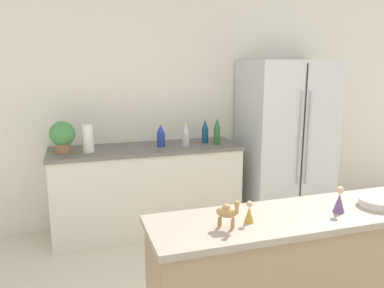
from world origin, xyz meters
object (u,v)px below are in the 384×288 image
Objects in this scene: back_bottle_3 at (217,131)px; fruit_bowl at (378,201)px; paper_towel_roll at (88,139)px; back_bottle_2 at (205,132)px; refrigerator at (285,141)px; wise_man_figurine_crimson at (339,201)px; potted_plant at (62,136)px; back_bottle_0 at (186,135)px; wise_man_figurine_blue at (249,213)px; camel_figurine at (227,212)px; back_bottle_1 at (161,136)px.

back_bottle_3 reaches higher than fruit_bowl.
back_bottle_3 is at bearing -0.95° from paper_towel_roll.
back_bottle_3 is (1.30, -0.02, 0.01)m from paper_towel_roll.
back_bottle_2 is at bearing 128.13° from back_bottle_3.
back_bottle_3 is at bearing -177.97° from refrigerator.
back_bottle_2 reaches higher than wise_man_figurine_crimson.
potted_plant is at bearing 177.63° from back_bottle_3.
paper_towel_roll reaches higher than fruit_bowl.
paper_towel_roll reaches higher than wise_man_figurine_crimson.
back_bottle_0 is at bearing -0.89° from paper_towel_roll.
fruit_bowl is (0.55, -2.00, -0.07)m from back_bottle_0.
camel_figurine is at bearing -166.07° from wise_man_figurine_blue.
paper_towel_roll is at bearing 126.88° from fruit_bowl.
back_bottle_1 is at bearing 3.98° from paper_towel_roll.
refrigerator is 5.87× the size of potted_plant.
potted_plant is at bearing 111.14° from camel_figurine.
back_bottle_2 is 1.73× the size of camel_figurine.
potted_plant reaches higher than wise_man_figurine_crimson.
camel_figurine is 0.66m from wise_man_figurine_crimson.
paper_towel_roll is at bearing 179.05° from back_bottle_3.
back_bottle_3 is at bearing 88.05° from wise_man_figurine_crimson.
camel_figurine is (0.57, -2.04, -0.03)m from paper_towel_roll.
paper_towel_roll is at bearing 179.11° from back_bottle_0.
potted_plant is 2.25m from wise_man_figurine_blue.
refrigerator is at bearing 66.00° from wise_man_figurine_crimson.
back_bottle_1 is at bearing 103.99° from wise_man_figurine_crimson.
back_bottle_3 is 1.95× the size of camel_figurine.
back_bottle_2 is at bearing 76.50° from wise_man_figurine_blue.
potted_plant is 2.54m from wise_man_figurine_crimson.
camel_figurine is (-0.14, -2.09, -0.00)m from back_bottle_1.
refrigerator is at bearing 52.52° from camel_figurine.
wise_man_figurine_blue is (0.13, 0.03, -0.04)m from camel_figurine.
back_bottle_2 is at bearing 23.97° from back_bottle_0.
potted_plant is 2.70m from fruit_bowl.
wise_man_figurine_blue is at bearing 13.93° from camel_figurine.
fruit_bowl is at bearing -107.28° from refrigerator.
wise_man_figurine_blue is (0.71, -2.00, -0.06)m from paper_towel_roll.
potted_plant is at bearing 177.27° from back_bottle_0.
wise_man_figurine_crimson is (-0.07, -2.00, -0.05)m from back_bottle_3.
camel_figurine is at bearing -179.18° from wise_man_figurine_crimson.
potted_plant is 1.44m from back_bottle_2.
camel_figurine is (-0.73, -2.01, -0.03)m from back_bottle_3.
wise_man_figurine_crimson is (0.02, -2.12, -0.04)m from back_bottle_2.
back_bottle_0 is 0.94× the size of back_bottle_2.
refrigerator is 12.04× the size of wise_man_figurine_crimson.
refrigerator is 2.58m from camel_figurine.
wise_man_figurine_blue is (-0.01, -2.05, -0.04)m from back_bottle_1.
camel_figurine is (-0.64, -2.13, -0.02)m from back_bottle_2.
back_bottle_0 is (-1.18, -0.02, 0.13)m from refrigerator.
refrigerator is 7.29× the size of back_bottle_0.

